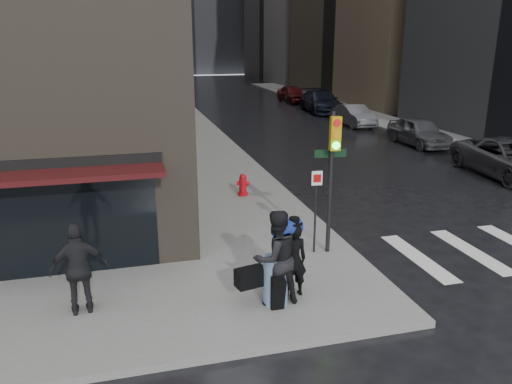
{
  "coord_description": "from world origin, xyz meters",
  "views": [
    {
      "loc": [
        -3.57,
        -9.36,
        5.39
      ],
      "look_at": [
        -0.15,
        3.57,
        1.3
      ],
      "focal_mm": 35.0,
      "sensor_mm": 36.0,
      "label": 1
    }
  ],
  "objects_px": {
    "parked_car_2": "(354,115)",
    "traffic_light": "(331,165)",
    "parked_car_3": "(321,101)",
    "man_greycoat": "(79,269)",
    "parked_car_4": "(292,94)",
    "parked_car_1": "(419,131)",
    "parked_car_0": "(510,159)",
    "man_overcoat": "(290,265)",
    "man_jeans": "(275,258)",
    "fire_hydrant": "(243,186)"
  },
  "relations": [
    {
      "from": "man_jeans",
      "to": "fire_hydrant",
      "type": "distance_m",
      "value": 7.56
    },
    {
      "from": "man_greycoat",
      "to": "parked_car_3",
      "type": "bearing_deg",
      "value": -126.85
    },
    {
      "from": "fire_hydrant",
      "to": "traffic_light",
      "type": "bearing_deg",
      "value": -79.84
    },
    {
      "from": "fire_hydrant",
      "to": "parked_car_1",
      "type": "distance_m",
      "value": 13.11
    },
    {
      "from": "parked_car_0",
      "to": "parked_car_3",
      "type": "relative_size",
      "value": 0.95
    },
    {
      "from": "man_overcoat",
      "to": "traffic_light",
      "type": "xyz_separation_m",
      "value": [
        1.68,
        1.95,
        1.58
      ]
    },
    {
      "from": "man_greycoat",
      "to": "parked_car_1",
      "type": "bearing_deg",
      "value": -146.02
    },
    {
      "from": "man_greycoat",
      "to": "parked_car_2",
      "type": "height_order",
      "value": "man_greycoat"
    },
    {
      "from": "man_greycoat",
      "to": "parked_car_0",
      "type": "distance_m",
      "value": 17.63
    },
    {
      "from": "traffic_light",
      "to": "fire_hydrant",
      "type": "xyz_separation_m",
      "value": [
        -0.96,
        5.34,
        -1.98
      ]
    },
    {
      "from": "parked_car_2",
      "to": "fire_hydrant",
      "type": "bearing_deg",
      "value": -128.36
    },
    {
      "from": "parked_car_1",
      "to": "man_overcoat",
      "type": "bearing_deg",
      "value": -130.32
    },
    {
      "from": "parked_car_1",
      "to": "parked_car_2",
      "type": "height_order",
      "value": "parked_car_1"
    },
    {
      "from": "fire_hydrant",
      "to": "parked_car_4",
      "type": "distance_m",
      "value": 28.72
    },
    {
      "from": "man_greycoat",
      "to": "parked_car_4",
      "type": "xyz_separation_m",
      "value": [
        15.77,
        33.41,
        -0.36
      ]
    },
    {
      "from": "man_jeans",
      "to": "man_overcoat",
      "type": "bearing_deg",
      "value": -169.74
    },
    {
      "from": "parked_car_0",
      "to": "parked_car_1",
      "type": "relative_size",
      "value": 1.25
    },
    {
      "from": "parked_car_0",
      "to": "parked_car_2",
      "type": "distance_m",
      "value": 13.21
    },
    {
      "from": "man_overcoat",
      "to": "man_jeans",
      "type": "xyz_separation_m",
      "value": [
        -0.37,
        -0.16,
        0.27
      ]
    },
    {
      "from": "traffic_light",
      "to": "parked_car_0",
      "type": "relative_size",
      "value": 0.67
    },
    {
      "from": "traffic_light",
      "to": "man_jeans",
      "type": "bearing_deg",
      "value": -129.52
    },
    {
      "from": "parked_car_4",
      "to": "parked_car_1",
      "type": "bearing_deg",
      "value": -91.22
    },
    {
      "from": "man_overcoat",
      "to": "fire_hydrant",
      "type": "xyz_separation_m",
      "value": [
        0.72,
        7.29,
        -0.4
      ]
    },
    {
      "from": "man_jeans",
      "to": "parked_car_4",
      "type": "distance_m",
      "value": 36.08
    },
    {
      "from": "parked_car_3",
      "to": "fire_hydrant",
      "type": "bearing_deg",
      "value": -113.1
    },
    {
      "from": "man_jeans",
      "to": "parked_car_2",
      "type": "distance_m",
      "value": 23.91
    },
    {
      "from": "traffic_light",
      "to": "parked_car_1",
      "type": "bearing_deg",
      "value": 54.49
    },
    {
      "from": "man_overcoat",
      "to": "parked_car_2",
      "type": "bearing_deg",
      "value": -117.69
    },
    {
      "from": "man_overcoat",
      "to": "parked_car_2",
      "type": "xyz_separation_m",
      "value": [
        11.34,
        20.69,
        -0.22
      ]
    },
    {
      "from": "parked_car_0",
      "to": "parked_car_2",
      "type": "height_order",
      "value": "parked_car_0"
    },
    {
      "from": "man_jeans",
      "to": "fire_hydrant",
      "type": "xyz_separation_m",
      "value": [
        1.09,
        7.45,
        -0.67
      ]
    },
    {
      "from": "man_overcoat",
      "to": "traffic_light",
      "type": "height_order",
      "value": "traffic_light"
    },
    {
      "from": "parked_car_4",
      "to": "parked_car_2",
      "type": "bearing_deg",
      "value": -93.31
    },
    {
      "from": "parked_car_2",
      "to": "traffic_light",
      "type": "bearing_deg",
      "value": -117.24
    },
    {
      "from": "man_jeans",
      "to": "parked_car_3",
      "type": "height_order",
      "value": "man_jeans"
    },
    {
      "from": "fire_hydrant",
      "to": "parked_car_0",
      "type": "distance_m",
      "value": 11.26
    },
    {
      "from": "man_jeans",
      "to": "parked_car_1",
      "type": "height_order",
      "value": "man_jeans"
    },
    {
      "from": "man_overcoat",
      "to": "fire_hydrant",
      "type": "bearing_deg",
      "value": -94.63
    },
    {
      "from": "man_greycoat",
      "to": "traffic_light",
      "type": "bearing_deg",
      "value": -172.03
    },
    {
      "from": "fire_hydrant",
      "to": "parked_car_4",
      "type": "xyz_separation_m",
      "value": [
        10.87,
        26.59,
        0.24
      ]
    },
    {
      "from": "parked_car_1",
      "to": "parked_car_4",
      "type": "height_order",
      "value": "parked_car_1"
    },
    {
      "from": "parked_car_3",
      "to": "man_greycoat",
      "type": "bearing_deg",
      "value": -114.98
    },
    {
      "from": "man_overcoat",
      "to": "traffic_light",
      "type": "relative_size",
      "value": 0.5
    },
    {
      "from": "man_jeans",
      "to": "parked_car_1",
      "type": "bearing_deg",
      "value": -143.81
    },
    {
      "from": "man_jeans",
      "to": "fire_hydrant",
      "type": "height_order",
      "value": "man_jeans"
    },
    {
      "from": "man_overcoat",
      "to": "parked_car_0",
      "type": "bearing_deg",
      "value": -146.94
    },
    {
      "from": "man_jeans",
      "to": "parked_car_0",
      "type": "xyz_separation_m",
      "value": [
        12.35,
        7.65,
        -0.42
      ]
    },
    {
      "from": "man_greycoat",
      "to": "fire_hydrant",
      "type": "distance_m",
      "value": 8.43
    },
    {
      "from": "man_overcoat",
      "to": "parked_car_4",
      "type": "distance_m",
      "value": 35.81
    },
    {
      "from": "traffic_light",
      "to": "fire_hydrant",
      "type": "height_order",
      "value": "traffic_light"
    }
  ]
}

